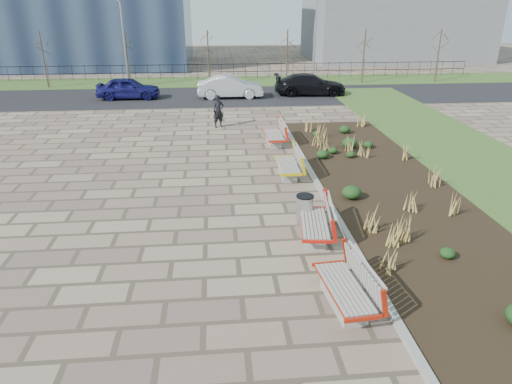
{
  "coord_description": "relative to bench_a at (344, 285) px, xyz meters",
  "views": [
    {
      "loc": [
        0.4,
        -9.26,
        6.11
      ],
      "look_at": [
        1.5,
        3.0,
        0.9
      ],
      "focal_mm": 32.0,
      "sensor_mm": 36.0,
      "label": 1
    }
  ],
  "objects": [
    {
      "name": "building_grey",
      "position": [
        17.0,
        43.3,
        4.5
      ],
      "size": [
        18.0,
        12.0,
        10.0
      ],
      "primitive_type": "cube",
      "color": "slate",
      "rests_on": "ground"
    },
    {
      "name": "bench_d",
      "position": [
        0.0,
        11.98,
        0.0
      ],
      "size": [
        0.96,
        2.13,
        1.0
      ],
      "primitive_type": null,
      "rotation": [
        0.0,
        0.0,
        0.03
      ],
      "color": "red",
      "rests_on": "ground"
    },
    {
      "name": "planting_bed",
      "position": [
        3.25,
        6.3,
        -0.45
      ],
      "size": [
        4.5,
        18.0,
        0.1
      ],
      "primitive_type": "cube",
      "color": "black",
      "rests_on": "ground"
    },
    {
      "name": "tree_a",
      "position": [
        -15.0,
        27.8,
        1.54
      ],
      "size": [
        1.4,
        1.4,
        4.0
      ],
      "primitive_type": null,
      "color": "#4C3D2D",
      "rests_on": "grass_verge_far"
    },
    {
      "name": "road",
      "position": [
        -3.0,
        23.3,
        -0.49
      ],
      "size": [
        80.0,
        7.0,
        0.02
      ],
      "primitive_type": "cube",
      "color": "black",
      "rests_on": "ground"
    },
    {
      "name": "car_silver",
      "position": [
        -1.57,
        22.74,
        0.23
      ],
      "size": [
        4.33,
        1.51,
        1.43
      ],
      "primitive_type": "imported",
      "rotation": [
        0.0,
        0.0,
        1.57
      ],
      "color": "#ABAEB2",
      "rests_on": "road"
    },
    {
      "name": "bench_c",
      "position": [
        0.0,
        7.88,
        0.0
      ],
      "size": [
        0.93,
        2.11,
        1.0
      ],
      "primitive_type": null,
      "rotation": [
        0.0,
        0.0,
        -0.01
      ],
      "color": "#DAB50B",
      "rests_on": "ground"
    },
    {
      "name": "lamp_east",
      "position": [
        5.0,
        27.3,
        2.54
      ],
      "size": [
        0.24,
        0.6,
        6.0
      ],
      "primitive_type": null,
      "color": "gray",
      "rests_on": "grass_verge_far"
    },
    {
      "name": "tree_d",
      "position": [
        3.0,
        27.8,
        1.54
      ],
      "size": [
        1.4,
        1.4,
        4.0
      ],
      "primitive_type": null,
      "color": "#4C3D2D",
      "rests_on": "grass_verge_far"
    },
    {
      "name": "planting_curb",
      "position": [
        0.92,
        6.3,
        -0.42
      ],
      "size": [
        0.16,
        18.0,
        0.15
      ],
      "primitive_type": "cube",
      "color": "gray",
      "rests_on": "ground"
    },
    {
      "name": "tree_c",
      "position": [
        -3.0,
        27.8,
        1.54
      ],
      "size": [
        1.4,
        1.4,
        4.0
      ],
      "primitive_type": null,
      "color": "#4C3D2D",
      "rests_on": "grass_verge_far"
    },
    {
      "name": "tree_e",
      "position": [
        9.0,
        27.8,
        1.54
      ],
      "size": [
        1.4,
        1.4,
        4.0
      ],
      "primitive_type": null,
      "color": "#4C3D2D",
      "rests_on": "grass_verge_far"
    },
    {
      "name": "lamp_west",
      "position": [
        -9.0,
        27.3,
        2.54
      ],
      "size": [
        0.24,
        0.6,
        6.0
      ],
      "primitive_type": null,
      "color": "gray",
      "rests_on": "grass_verge_far"
    },
    {
      "name": "car_black",
      "position": [
        3.94,
        23.29,
        0.23
      ],
      "size": [
        4.97,
        2.22,
        1.41
      ],
      "primitive_type": "imported",
      "rotation": [
        0.0,
        0.0,
        1.52
      ],
      "color": "black",
      "rests_on": "road"
    },
    {
      "name": "railing_fence",
      "position": [
        -3.0,
        30.8,
        0.14
      ],
      "size": [
        44.0,
        0.1,
        1.2
      ],
      "primitive_type": null,
      "color": "black",
      "rests_on": "grass_verge_far"
    },
    {
      "name": "bench_a",
      "position": [
        0.0,
        0.0,
        0.0
      ],
      "size": [
        1.1,
        2.18,
        1.0
      ],
      "primitive_type": null,
      "rotation": [
        0.0,
        0.0,
        0.1
      ],
      "color": "#AE1F0B",
      "rests_on": "ground"
    },
    {
      "name": "pedestrian",
      "position": [
        -2.45,
        15.2,
        0.34
      ],
      "size": [
        0.72,
        0.61,
        1.67
      ],
      "primitive_type": "imported",
      "rotation": [
        0.0,
        0.0,
        0.4
      ],
      "color": "black",
      "rests_on": "ground"
    },
    {
      "name": "ground",
      "position": [
        -3.0,
        1.3,
        -0.5
      ],
      "size": [
        120.0,
        120.0,
        0.0
      ],
      "primitive_type": "plane",
      "color": "#86745C",
      "rests_on": "ground"
    },
    {
      "name": "tree_f",
      "position": [
        15.0,
        27.8,
        1.54
      ],
      "size": [
        1.4,
        1.4,
        4.0
      ],
      "primitive_type": null,
      "color": "#4C3D2D",
      "rests_on": "grass_verge_far"
    },
    {
      "name": "tree_b",
      "position": [
        -9.0,
        27.8,
        1.54
      ],
      "size": [
        1.4,
        1.4,
        4.0
      ],
      "primitive_type": null,
      "color": "#4C3D2D",
      "rests_on": "grass_verge_far"
    },
    {
      "name": "grass_verge_far",
      "position": [
        -3.0,
        29.3,
        -0.48
      ],
      "size": [
        80.0,
        5.0,
        0.04
      ],
      "primitive_type": "cube",
      "color": "#33511E",
      "rests_on": "ground"
    },
    {
      "name": "litter_bin",
      "position": [
        -0.1,
        3.97,
        -0.07
      ],
      "size": [
        0.5,
        0.5,
        0.86
      ],
      "primitive_type": "cylinder",
      "color": "#B2B2B7",
      "rests_on": "ground"
    },
    {
      "name": "bench_b",
      "position": [
        0.0,
        3.07,
        0.0
      ],
      "size": [
        1.17,
        2.2,
        1.0
      ],
      "primitive_type": null,
      "rotation": [
        0.0,
        0.0,
        -0.13
      ],
      "color": "red",
      "rests_on": "ground"
    },
    {
      "name": "car_blue",
      "position": [
        -8.28,
        23.02,
        0.21
      ],
      "size": [
        4.08,
        1.68,
        1.38
      ],
      "primitive_type": "imported",
      "rotation": [
        0.0,
        0.0,
        1.56
      ],
      "color": "#141355",
      "rests_on": "road"
    }
  ]
}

